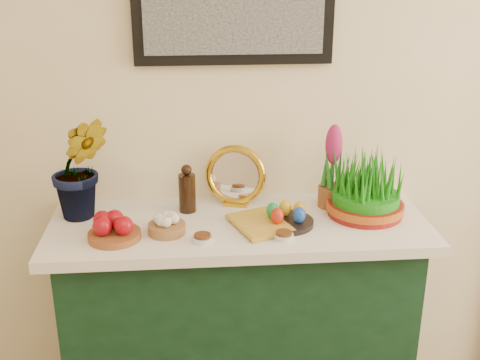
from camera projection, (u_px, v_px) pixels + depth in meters
name	position (u px, v px, depth m)	size (l,w,h in m)	color
sideboard	(239.00, 326.00, 2.40)	(1.30, 0.45, 0.85)	#143922
tablecloth	(239.00, 225.00, 2.24)	(1.40, 0.55, 0.04)	silver
hyacinth_green	(79.00, 151.00, 2.18)	(0.26, 0.22, 0.52)	#247520
apple_bowl	(114.00, 229.00, 2.08)	(0.21, 0.21, 0.09)	brown
garlic_basket	(167.00, 225.00, 2.12)	(0.15, 0.15, 0.07)	#A16A41
vinegar_cruet	(187.00, 191.00, 2.29)	(0.06, 0.06, 0.19)	black
mirror	(236.00, 176.00, 2.34)	(0.25, 0.12, 0.24)	gold
book	(238.00, 227.00, 2.14)	(0.16, 0.23, 0.03)	gold
spice_dish_left	(202.00, 238.00, 2.07)	(0.07, 0.07, 0.03)	silver
spice_dish_right	(284.00, 236.00, 2.09)	(0.07, 0.07, 0.03)	silver
egg_plate	(287.00, 217.00, 2.19)	(0.20, 0.20, 0.08)	black
hyacinth_pink	(332.00, 170.00, 2.31)	(0.10, 0.10, 0.33)	brown
wheatgrass_sabzeh	(366.00, 189.00, 2.25)	(0.29, 0.29, 0.24)	maroon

